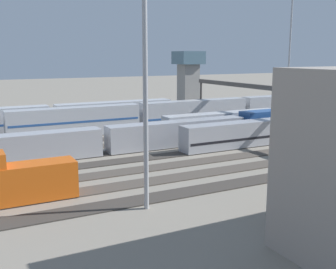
{
  "coord_description": "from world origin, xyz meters",
  "views": [
    {
      "loc": [
        30.29,
        55.15,
        13.97
      ],
      "look_at": [
        3.1,
        2.45,
        2.5
      ],
      "focal_mm": 44.0,
      "sensor_mm": 36.0,
      "label": 1
    }
  ],
  "objects_px": {
    "light_mast_3": "(145,15)",
    "train_on_track_7": "(20,180)",
    "train_on_track_3": "(274,118)",
    "signal_gantry": "(269,91)",
    "train_on_track_4": "(169,133)",
    "light_mast_2": "(291,35)",
    "train_on_track_1": "(139,117)",
    "control_tower": "(188,78)"
  },
  "relations": [
    {
      "from": "light_mast_3",
      "to": "signal_gantry",
      "type": "height_order",
      "value": "light_mast_3"
    },
    {
      "from": "train_on_track_1",
      "to": "light_mast_3",
      "type": "relative_size",
      "value": 3.52
    },
    {
      "from": "train_on_track_1",
      "to": "train_on_track_4",
      "type": "distance_m",
      "value": 15.08
    },
    {
      "from": "light_mast_3",
      "to": "train_on_track_7",
      "type": "bearing_deg",
      "value": -35.42
    },
    {
      "from": "train_on_track_7",
      "to": "signal_gantry",
      "type": "xyz_separation_m",
      "value": [
        -43.3,
        -15.0,
        5.64
      ]
    },
    {
      "from": "signal_gantry",
      "to": "light_mast_2",
      "type": "bearing_deg",
      "value": -138.45
    },
    {
      "from": "train_on_track_7",
      "to": "light_mast_2",
      "type": "distance_m",
      "value": 81.6
    },
    {
      "from": "train_on_track_7",
      "to": "signal_gantry",
      "type": "relative_size",
      "value": 0.22
    },
    {
      "from": "light_mast_2",
      "to": "signal_gantry",
      "type": "relative_size",
      "value": 0.67
    },
    {
      "from": "train_on_track_1",
      "to": "light_mast_3",
      "type": "bearing_deg",
      "value": 67.58
    },
    {
      "from": "train_on_track_1",
      "to": "light_mast_2",
      "type": "xyz_separation_m",
      "value": [
        -44.53,
        -8.58,
        16.34
      ]
    },
    {
      "from": "train_on_track_3",
      "to": "signal_gantry",
      "type": "relative_size",
      "value": 1.05
    },
    {
      "from": "light_mast_3",
      "to": "signal_gantry",
      "type": "bearing_deg",
      "value": -146.33
    },
    {
      "from": "train_on_track_7",
      "to": "signal_gantry",
      "type": "bearing_deg",
      "value": -160.89
    },
    {
      "from": "train_on_track_7",
      "to": "control_tower",
      "type": "distance_m",
      "value": 64.4
    },
    {
      "from": "train_on_track_3",
      "to": "signal_gantry",
      "type": "bearing_deg",
      "value": 39.42
    },
    {
      "from": "train_on_track_4",
      "to": "light_mast_2",
      "type": "bearing_deg",
      "value": -152.87
    },
    {
      "from": "train_on_track_4",
      "to": "train_on_track_1",
      "type": "bearing_deg",
      "value": -95.67
    },
    {
      "from": "signal_gantry",
      "to": "train_on_track_4",
      "type": "bearing_deg",
      "value": 0.0
    },
    {
      "from": "train_on_track_7",
      "to": "light_mast_2",
      "type": "bearing_deg",
      "value": -151.11
    },
    {
      "from": "train_on_track_4",
      "to": "light_mast_3",
      "type": "height_order",
      "value": "light_mast_3"
    },
    {
      "from": "train_on_track_4",
      "to": "light_mast_2",
      "type": "height_order",
      "value": "light_mast_2"
    },
    {
      "from": "train_on_track_1",
      "to": "signal_gantry",
      "type": "height_order",
      "value": "signal_gantry"
    },
    {
      "from": "train_on_track_3",
      "to": "light_mast_3",
      "type": "height_order",
      "value": "light_mast_3"
    },
    {
      "from": "train_on_track_4",
      "to": "control_tower",
      "type": "height_order",
      "value": "control_tower"
    },
    {
      "from": "train_on_track_7",
      "to": "train_on_track_3",
      "type": "xyz_separation_m",
      "value": [
        -49.39,
        -20.0,
        -0.13
      ]
    },
    {
      "from": "train_on_track_3",
      "to": "train_on_track_4",
      "type": "bearing_deg",
      "value": 11.1
    },
    {
      "from": "signal_gantry",
      "to": "control_tower",
      "type": "height_order",
      "value": "control_tower"
    },
    {
      "from": "train_on_track_7",
      "to": "train_on_track_1",
      "type": "height_order",
      "value": "same"
    },
    {
      "from": "train_on_track_3",
      "to": "light_mast_3",
      "type": "xyz_separation_m",
      "value": [
        39.33,
        27.15,
        15.27
      ]
    },
    {
      "from": "train_on_track_7",
      "to": "train_on_track_1",
      "type": "xyz_separation_m",
      "value": [
        -25.38,
        -30.0,
        0.44
      ]
    },
    {
      "from": "train_on_track_1",
      "to": "control_tower",
      "type": "distance_m",
      "value": 25.78
    },
    {
      "from": "train_on_track_4",
      "to": "train_on_track_3",
      "type": "relative_size",
      "value": 1.41
    },
    {
      "from": "train_on_track_4",
      "to": "light_mast_2",
      "type": "xyz_separation_m",
      "value": [
        -46.02,
        -23.58,
        16.83
      ]
    },
    {
      "from": "train_on_track_4",
      "to": "light_mast_3",
      "type": "xyz_separation_m",
      "value": [
        13.84,
        22.15,
        15.18
      ]
    },
    {
      "from": "light_mast_3",
      "to": "control_tower",
      "type": "height_order",
      "value": "light_mast_3"
    },
    {
      "from": "train_on_track_1",
      "to": "signal_gantry",
      "type": "relative_size",
      "value": 2.12
    },
    {
      "from": "train_on_track_7",
      "to": "train_on_track_4",
      "type": "xyz_separation_m",
      "value": [
        -23.89,
        -15.0,
        -0.04
      ]
    },
    {
      "from": "train_on_track_7",
      "to": "train_on_track_3",
      "type": "bearing_deg",
      "value": -157.95
    },
    {
      "from": "train_on_track_3",
      "to": "train_on_track_7",
      "type": "bearing_deg",
      "value": 22.05
    },
    {
      "from": "train_on_track_7",
      "to": "control_tower",
      "type": "xyz_separation_m",
      "value": [
        -44.98,
        -45.63,
        6.46
      ]
    },
    {
      "from": "train_on_track_1",
      "to": "control_tower",
      "type": "relative_size",
      "value": 6.44
    }
  ]
}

